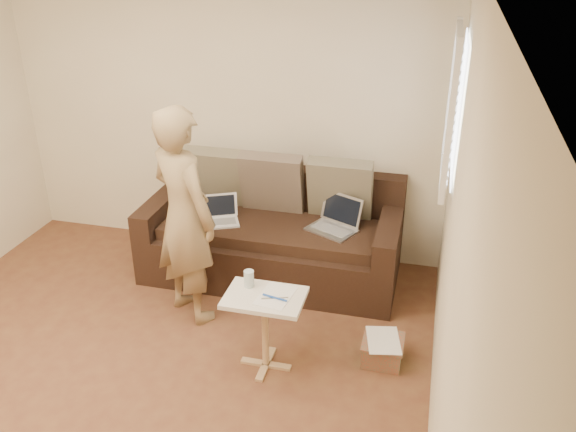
% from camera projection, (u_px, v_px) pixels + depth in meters
% --- Properties ---
extents(floor, '(4.50, 4.50, 0.00)m').
position_uv_depth(floor, '(120.00, 398.00, 4.02)').
color(floor, brown).
rests_on(floor, ground).
extents(wall_back, '(4.00, 0.00, 4.00)m').
position_uv_depth(wall_back, '(225.00, 114.00, 5.41)').
color(wall_back, beige).
rests_on(wall_back, ground).
extents(wall_right, '(0.00, 4.50, 4.50)m').
position_uv_depth(wall_right, '(453.00, 267.00, 3.01)').
color(wall_right, beige).
rests_on(wall_right, ground).
extents(window_blinds, '(0.12, 0.88, 1.08)m').
position_uv_depth(window_blinds, '(454.00, 107.00, 4.15)').
color(window_blinds, white).
rests_on(window_blinds, wall_right).
extents(sofa, '(2.20, 0.95, 0.85)m').
position_uv_depth(sofa, '(271.00, 231.00, 5.26)').
color(sofa, black).
rests_on(sofa, ground).
extents(pillow_left, '(0.55, 0.29, 0.57)m').
position_uv_depth(pillow_left, '(214.00, 176.00, 5.43)').
color(pillow_left, '#6B604F').
rests_on(pillow_left, sofa).
extents(pillow_mid, '(0.55, 0.27, 0.57)m').
position_uv_depth(pillow_mid, '(272.00, 183.00, 5.30)').
color(pillow_mid, brown).
rests_on(pillow_mid, sofa).
extents(pillow_right, '(0.55, 0.28, 0.57)m').
position_uv_depth(pillow_right, '(340.00, 189.00, 5.18)').
color(pillow_right, '#6B604F').
rests_on(pillow_right, sofa).
extents(laptop_silver, '(0.47, 0.42, 0.26)m').
position_uv_depth(laptop_silver, '(331.00, 231.00, 5.06)').
color(laptop_silver, '#B7BABC').
rests_on(laptop_silver, sofa).
extents(laptop_white, '(0.38, 0.34, 0.23)m').
position_uv_depth(laptop_white, '(220.00, 224.00, 5.18)').
color(laptop_white, white).
rests_on(laptop_white, sofa).
extents(person, '(0.76, 0.69, 1.72)m').
position_uv_depth(person, '(184.00, 216.00, 4.54)').
color(person, olive).
rests_on(person, ground).
extents(side_table, '(0.54, 0.37, 0.59)m').
position_uv_depth(side_table, '(265.00, 332.00, 4.19)').
color(side_table, silver).
rests_on(side_table, ground).
extents(drinking_glass, '(0.07, 0.07, 0.12)m').
position_uv_depth(drinking_glass, '(249.00, 279.00, 4.14)').
color(drinking_glass, silver).
rests_on(drinking_glass, side_table).
extents(scissors, '(0.20, 0.14, 0.02)m').
position_uv_depth(scissors, '(275.00, 298.00, 4.02)').
color(scissors, silver).
rests_on(scissors, side_table).
extents(paper_on_table, '(0.25, 0.33, 0.00)m').
position_uv_depth(paper_on_table, '(275.00, 296.00, 4.05)').
color(paper_on_table, white).
rests_on(paper_on_table, side_table).
extents(striped_box, '(0.29, 0.29, 0.18)m').
position_uv_depth(striped_box, '(383.00, 350.00, 4.32)').
color(striped_box, red).
rests_on(striped_box, ground).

